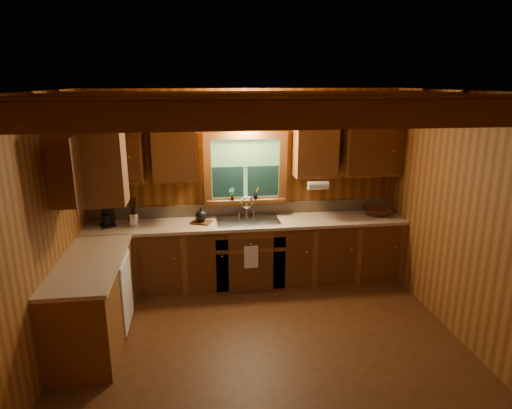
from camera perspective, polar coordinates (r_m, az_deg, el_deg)
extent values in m
plane|color=#4A2912|center=(4.78, 1.35, -18.49)|extent=(4.20, 4.20, 0.00)
plane|color=brown|center=(3.95, 1.60, 14.48)|extent=(4.20, 4.20, 0.00)
plane|color=brown|center=(5.99, -1.40, 2.38)|extent=(4.20, 0.00, 4.20)
plane|color=brown|center=(2.51, 8.67, -18.01)|extent=(4.20, 0.00, 4.20)
plane|color=brown|center=(4.39, -26.83, -4.45)|extent=(0.00, 3.80, 3.80)
plane|color=brown|center=(4.96, 26.21, -2.17)|extent=(0.00, 3.80, 3.80)
cube|color=brown|center=(2.78, 5.63, 11.58)|extent=(4.20, 0.14, 0.18)
cube|color=brown|center=(3.56, 2.64, 12.55)|extent=(4.20, 0.14, 0.18)
cube|color=brown|center=(4.35, 0.72, 13.15)|extent=(4.20, 0.14, 0.18)
cube|color=brown|center=(5.14, -0.61, 13.56)|extent=(4.20, 0.14, 0.18)
cube|color=brown|center=(5.97, -1.02, -6.47)|extent=(4.20, 0.62, 0.86)
cube|color=brown|center=(5.06, -20.47, -11.82)|extent=(0.62, 1.60, 0.86)
cube|color=tan|center=(5.81, -1.04, -2.36)|extent=(4.20, 0.66, 0.04)
cube|color=tan|center=(4.87, -20.86, -7.11)|extent=(0.64, 1.60, 0.04)
cube|color=tan|center=(6.06, -1.37, -0.60)|extent=(4.20, 0.02, 0.16)
cube|color=white|center=(5.17, -16.48, -10.82)|extent=(0.02, 0.60, 0.80)
cube|color=brown|center=(5.79, -18.33, 6.55)|extent=(0.78, 0.34, 0.78)
cube|color=brown|center=(5.70, -10.56, 6.95)|extent=(0.55, 0.34, 0.78)
cube|color=brown|center=(5.90, 7.74, 7.36)|extent=(0.55, 0.34, 0.78)
cube|color=brown|center=(6.15, 14.83, 7.33)|extent=(0.78, 0.34, 0.78)
cube|color=brown|center=(4.83, -23.19, 4.38)|extent=(0.34, 1.10, 0.78)
cube|color=brown|center=(5.83, -1.41, 8.99)|extent=(1.12, 0.08, 0.10)
cube|color=brown|center=(6.00, -1.35, 0.43)|extent=(1.12, 0.08, 0.10)
cube|color=brown|center=(5.87, -6.35, 4.50)|extent=(0.10, 0.08, 0.80)
cube|color=brown|center=(5.98, 3.50, 4.77)|extent=(0.10, 0.08, 0.80)
cube|color=#407330|center=(5.93, -1.41, 4.72)|extent=(0.92, 0.01, 0.80)
cube|color=#123334|center=(5.93, -3.68, 2.93)|extent=(0.42, 0.02, 0.42)
cube|color=#123334|center=(5.98, 0.91, 3.07)|extent=(0.42, 0.02, 0.42)
cylinder|color=black|center=(5.91, -1.39, 4.86)|extent=(0.92, 0.01, 0.01)
cube|color=brown|center=(5.96, -1.31, 0.52)|extent=(1.06, 0.14, 0.04)
cylinder|color=black|center=(5.81, -1.42, 11.25)|extent=(0.08, 0.03, 0.08)
cylinder|color=black|center=(5.74, -2.37, 11.18)|extent=(0.09, 0.17, 0.08)
cylinder|color=black|center=(5.76, -0.35, 11.21)|extent=(0.09, 0.17, 0.08)
sphere|color=#FFE0A5|center=(5.68, -2.91, 10.42)|extent=(0.13, 0.13, 0.13)
sphere|color=#FFE0A5|center=(5.72, 0.34, 10.47)|extent=(0.13, 0.13, 0.13)
cylinder|color=white|center=(5.80, 8.09, 2.47)|extent=(0.27, 0.11, 0.11)
cube|color=white|center=(5.63, -0.64, -6.86)|extent=(0.18, 0.01, 0.30)
cube|color=silver|center=(5.81, -1.05, -2.09)|extent=(0.82, 0.48, 0.02)
cube|color=#262628|center=(5.82, -2.91, -2.78)|extent=(0.34, 0.40, 0.14)
cube|color=#262628|center=(5.86, 0.80, -2.62)|extent=(0.34, 0.40, 0.14)
cylinder|color=silver|center=(5.95, -1.26, -0.60)|extent=(0.04, 0.04, 0.22)
torus|color=silver|center=(5.86, -1.20, 0.26)|extent=(0.16, 0.02, 0.16)
cube|color=black|center=(5.91, -18.74, -2.55)|extent=(0.16, 0.20, 0.03)
cube|color=black|center=(5.93, -18.75, -1.07)|extent=(0.16, 0.07, 0.27)
cube|color=black|center=(5.82, -19.00, -0.19)|extent=(0.16, 0.18, 0.04)
cylinder|color=black|center=(5.87, -18.86, -1.92)|extent=(0.10, 0.10, 0.12)
cylinder|color=silver|center=(5.82, -15.68, -1.88)|extent=(0.13, 0.13, 0.16)
cylinder|color=black|center=(5.76, -16.00, -0.30)|extent=(0.03, 0.04, 0.24)
cylinder|color=black|center=(5.77, -15.81, -0.26)|extent=(0.01, 0.01, 0.24)
cylinder|color=black|center=(5.78, -15.62, -0.23)|extent=(0.03, 0.04, 0.24)
cylinder|color=black|center=(5.79, -15.48, -0.20)|extent=(0.05, 0.06, 0.24)
cube|color=#4F2A11|center=(5.77, -7.14, -2.30)|extent=(0.30, 0.26, 0.02)
sphere|color=black|center=(5.74, -7.17, -1.50)|extent=(0.15, 0.15, 0.15)
cylinder|color=black|center=(5.71, -7.20, -0.62)|extent=(0.02, 0.02, 0.04)
imported|color=#48230C|center=(6.28, 15.46, -0.89)|extent=(0.50, 0.50, 0.10)
imported|color=#4F2A11|center=(5.89, -3.14, 1.37)|extent=(0.11, 0.09, 0.17)
imported|color=#4F2A11|center=(5.94, -0.02, 1.46)|extent=(0.11, 0.10, 0.16)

